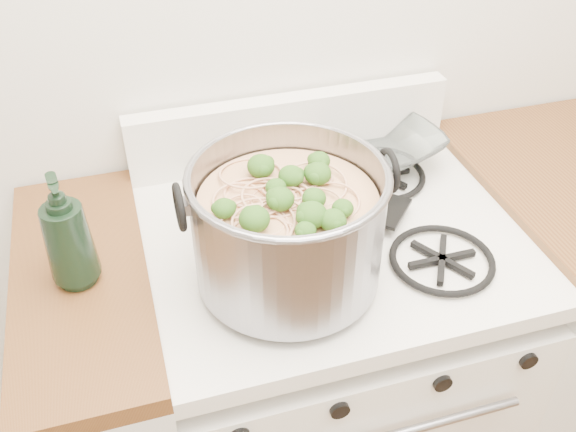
% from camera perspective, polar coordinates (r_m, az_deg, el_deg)
% --- Properties ---
extents(gas_range, '(0.76, 0.66, 0.92)m').
position_cam_1_polar(gas_range, '(1.66, 3.33, -13.99)').
color(gas_range, white).
rests_on(gas_range, ground).
extents(counter_left, '(0.25, 0.65, 0.92)m').
position_cam_1_polar(counter_left, '(1.60, -14.81, -17.04)').
color(counter_left, silver).
rests_on(counter_left, ground).
extents(stock_pot, '(0.38, 0.35, 0.23)m').
position_cam_1_polar(stock_pot, '(1.13, 0.00, -1.07)').
color(stock_pot, gray).
rests_on(stock_pot, gas_range).
extents(spatula, '(0.42, 0.42, 0.02)m').
position_cam_1_polar(spatula, '(1.35, 8.48, 0.86)').
color(spatula, black).
rests_on(spatula, gas_range).
extents(glass_bowl, '(0.13, 0.13, 0.03)m').
position_cam_1_polar(glass_bowl, '(1.52, 8.22, 5.65)').
color(glass_bowl, white).
rests_on(glass_bowl, gas_range).
extents(bottle, '(0.10, 0.10, 0.23)m').
position_cam_1_polar(bottle, '(1.18, -19.12, -1.31)').
color(bottle, black).
rests_on(bottle, counter_left).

